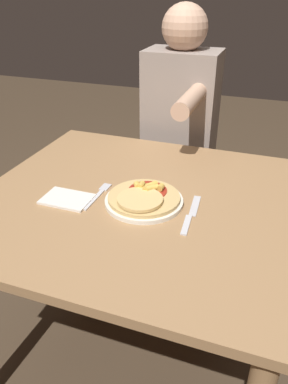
{
  "coord_description": "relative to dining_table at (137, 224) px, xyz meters",
  "views": [
    {
      "loc": [
        0.38,
        -0.98,
        1.34
      ],
      "look_at": [
        0.04,
        -0.03,
        0.76
      ],
      "focal_mm": 35.0,
      "sensor_mm": 36.0,
      "label": 1
    }
  ],
  "objects": [
    {
      "name": "ground_plane",
      "position": [
        0.0,
        0.0,
        -0.62
      ],
      "size": [
        8.0,
        8.0,
        0.0
      ],
      "primitive_type": "plane",
      "color": "#423323"
    },
    {
      "name": "dining_table",
      "position": [
        0.0,
        0.0,
        0.0
      ],
      "size": [
        1.02,
        0.95,
        0.72
      ],
      "color": "#9E754C",
      "rests_on": "ground_plane"
    },
    {
      "name": "plate",
      "position": [
        0.04,
        -0.03,
        0.11
      ],
      "size": [
        0.25,
        0.25,
        0.01
      ],
      "color": "silver",
      "rests_on": "dining_table"
    },
    {
      "name": "pizza",
      "position": [
        0.04,
        -0.03,
        0.13
      ],
      "size": [
        0.23,
        0.23,
        0.04
      ],
      "color": "tan",
      "rests_on": "plate"
    },
    {
      "name": "fork",
      "position": [
        -0.12,
        -0.03,
        0.11
      ],
      "size": [
        0.03,
        0.18,
        0.0
      ],
      "color": "silver",
      "rests_on": "dining_table"
    },
    {
      "name": "knife",
      "position": [
        0.19,
        -0.05,
        0.11
      ],
      "size": [
        0.03,
        0.22,
        0.0
      ],
      "color": "silver",
      "rests_on": "dining_table"
    },
    {
      "name": "napkin",
      "position": [
        -0.2,
        -0.09,
        0.11
      ],
      "size": [
        0.16,
        0.11,
        0.01
      ],
      "color": "silver",
      "rests_on": "dining_table"
    },
    {
      "name": "person_diner",
      "position": [
        -0.03,
        0.68,
        0.12
      ],
      "size": [
        0.33,
        0.52,
        1.26
      ],
      "color": "#2D2D38",
      "rests_on": "ground_plane"
    }
  ]
}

